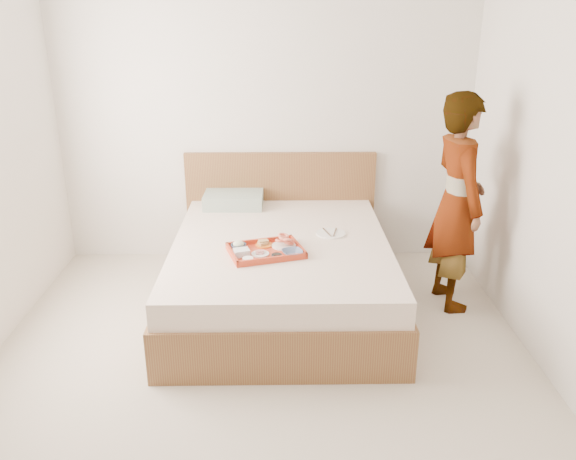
{
  "coord_description": "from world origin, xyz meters",
  "views": [
    {
      "loc": [
        0.12,
        -2.93,
        2.11
      ],
      "look_at": [
        0.18,
        0.9,
        0.65
      ],
      "focal_mm": 36.4,
      "sensor_mm": 36.0,
      "label": 1
    }
  ],
  "objects_px": {
    "bed": "(281,274)",
    "person": "(457,203)",
    "tray": "(266,250)",
    "dinner_plate": "(331,233)"
  },
  "relations": [
    {
      "from": "bed",
      "to": "person",
      "type": "height_order",
      "value": "person"
    },
    {
      "from": "tray",
      "to": "dinner_plate",
      "type": "bearing_deg",
      "value": 19.98
    },
    {
      "from": "bed",
      "to": "dinner_plate",
      "type": "relative_size",
      "value": 9.21
    },
    {
      "from": "bed",
      "to": "dinner_plate",
      "type": "distance_m",
      "value": 0.48
    },
    {
      "from": "dinner_plate",
      "to": "person",
      "type": "xyz_separation_m",
      "value": [
        0.9,
        -0.07,
        0.26
      ]
    },
    {
      "from": "tray",
      "to": "person",
      "type": "xyz_separation_m",
      "value": [
        1.38,
        0.29,
        0.24
      ]
    },
    {
      "from": "dinner_plate",
      "to": "bed",
      "type": "bearing_deg",
      "value": -161.95
    },
    {
      "from": "bed",
      "to": "person",
      "type": "bearing_deg",
      "value": 2.29
    },
    {
      "from": "tray",
      "to": "person",
      "type": "distance_m",
      "value": 1.43
    },
    {
      "from": "bed",
      "to": "person",
      "type": "relative_size",
      "value": 1.26
    }
  ]
}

